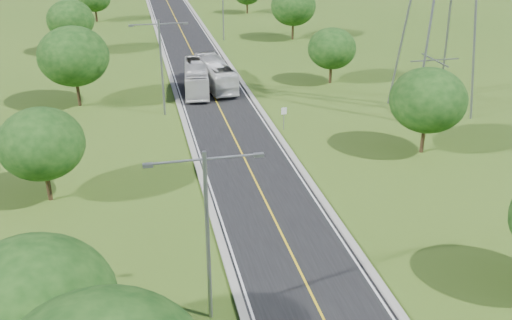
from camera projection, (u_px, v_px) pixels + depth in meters
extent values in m
plane|color=#345518|center=(202.00, 73.00, 75.21)|extent=(260.00, 260.00, 0.00)
cube|color=black|center=(196.00, 61.00, 80.52)|extent=(8.00, 150.00, 0.06)
cube|color=gray|center=(166.00, 62.00, 79.64)|extent=(0.50, 150.00, 0.22)
cube|color=gray|center=(226.00, 59.00, 81.33)|extent=(0.50, 150.00, 0.22)
cylinder|color=slate|center=(284.00, 119.00, 56.26)|extent=(0.08, 0.08, 2.40)
cube|color=white|center=(284.00, 111.00, 55.90)|extent=(0.55, 0.04, 0.70)
cylinder|color=slate|center=(208.00, 240.00, 29.42)|extent=(0.22, 0.22, 10.00)
cylinder|color=slate|center=(175.00, 162.00, 27.21)|extent=(2.80, 0.12, 0.12)
cylinder|color=slate|center=(233.00, 156.00, 27.76)|extent=(2.80, 0.12, 0.12)
cube|color=slate|center=(148.00, 165.00, 26.97)|extent=(0.50, 0.25, 0.18)
cube|color=slate|center=(259.00, 155.00, 28.04)|extent=(0.50, 0.25, 0.18)
cylinder|color=slate|center=(162.00, 69.00, 58.64)|extent=(0.22, 0.22, 10.00)
cylinder|color=slate|center=(144.00, 25.00, 56.43)|extent=(2.80, 0.12, 0.12)
cylinder|color=slate|center=(173.00, 23.00, 56.99)|extent=(2.80, 0.12, 0.12)
cube|color=slate|center=(131.00, 26.00, 56.19)|extent=(0.50, 0.25, 0.18)
cube|color=slate|center=(186.00, 23.00, 57.27)|extent=(0.50, 0.25, 0.18)
cylinder|color=slate|center=(223.00, 9.00, 90.25)|extent=(0.22, 0.22, 10.00)
ellipsoid|color=black|center=(34.00, 307.00, 24.17)|extent=(7.14, 7.14, 6.07)
cylinder|color=black|center=(48.00, 184.00, 43.13)|extent=(0.36, 0.36, 2.70)
ellipsoid|color=black|center=(41.00, 144.00, 41.75)|extent=(6.30, 6.30, 5.36)
cylinder|color=black|center=(78.00, 92.00, 62.70)|extent=(0.36, 0.36, 3.24)
ellipsoid|color=black|center=(73.00, 56.00, 61.04)|extent=(7.56, 7.56, 6.43)
cylinder|color=black|center=(74.00, 44.00, 83.63)|extent=(0.36, 0.36, 2.88)
ellipsoid|color=black|center=(70.00, 20.00, 82.15)|extent=(6.72, 6.72, 5.71)
cylinder|color=black|center=(96.00, 15.00, 105.46)|extent=(0.36, 0.36, 2.52)
cylinder|color=black|center=(423.00, 137.00, 51.22)|extent=(0.36, 0.36, 2.88)
ellipsoid|color=black|center=(428.00, 100.00, 49.74)|extent=(6.72, 6.72, 5.71)
cylinder|color=black|center=(330.00, 73.00, 70.58)|extent=(0.36, 0.36, 2.52)
ellipsoid|color=black|center=(332.00, 48.00, 69.29)|extent=(5.88, 5.88, 5.00)
cylinder|color=black|center=(293.00, 30.00, 92.12)|extent=(0.36, 0.36, 3.06)
ellipsoid|color=black|center=(293.00, 6.00, 90.55)|extent=(7.14, 7.14, 6.07)
cylinder|color=black|center=(247.00, 7.00, 113.03)|extent=(0.36, 0.36, 2.34)
imported|color=silver|center=(215.00, 74.00, 68.87)|extent=(3.75, 11.77, 3.22)
imported|color=silver|center=(196.00, 77.00, 67.63)|extent=(3.83, 11.49, 3.14)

